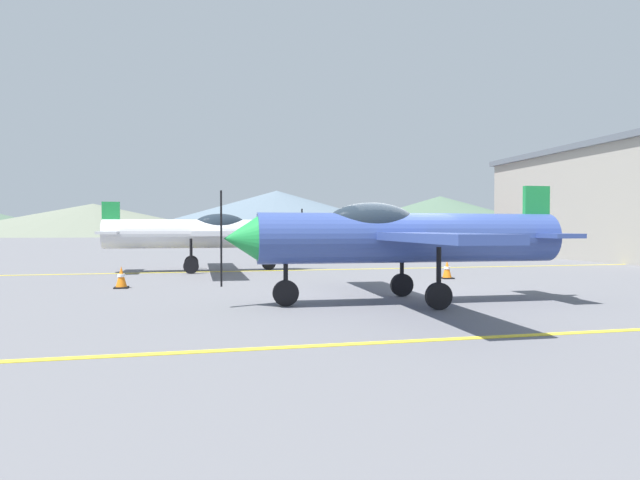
{
  "coord_description": "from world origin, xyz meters",
  "views": [
    {
      "loc": [
        -4.47,
        -11.61,
        1.6
      ],
      "look_at": [
        -0.43,
        6.0,
        1.2
      ],
      "focal_mm": 30.17,
      "sensor_mm": 36.0,
      "label": 1
    }
  ],
  "objects_px": {
    "airplane_near": "(398,236)",
    "car_sedan": "(426,240)",
    "airplane_mid": "(204,233)",
    "traffic_cone_front": "(447,270)",
    "traffic_cone_side": "(121,277)"
  },
  "relations": [
    {
      "from": "airplane_mid",
      "to": "traffic_cone_front",
      "type": "xyz_separation_m",
      "value": [
        7.44,
        -4.75,
        -1.14
      ]
    },
    {
      "from": "airplane_mid",
      "to": "car_sedan",
      "type": "distance_m",
      "value": 17.5
    },
    {
      "from": "airplane_mid",
      "to": "traffic_cone_front",
      "type": "distance_m",
      "value": 8.91
    },
    {
      "from": "airplane_mid",
      "to": "traffic_cone_front",
      "type": "height_order",
      "value": "airplane_mid"
    },
    {
      "from": "airplane_near",
      "to": "car_sedan",
      "type": "bearing_deg",
      "value": 64.34
    },
    {
      "from": "car_sedan",
      "to": "airplane_mid",
      "type": "bearing_deg",
      "value": -141.7
    },
    {
      "from": "traffic_cone_front",
      "to": "traffic_cone_side",
      "type": "height_order",
      "value": "same"
    },
    {
      "from": "traffic_cone_front",
      "to": "car_sedan",
      "type": "bearing_deg",
      "value": 68.07
    },
    {
      "from": "airplane_near",
      "to": "airplane_mid",
      "type": "xyz_separation_m",
      "value": [
        -3.9,
        9.61,
        0.0
      ]
    },
    {
      "from": "airplane_near",
      "to": "traffic_cone_side",
      "type": "relative_size",
      "value": 14.36
    },
    {
      "from": "car_sedan",
      "to": "traffic_cone_front",
      "type": "distance_m",
      "value": 16.82
    },
    {
      "from": "airplane_near",
      "to": "car_sedan",
      "type": "height_order",
      "value": "airplane_near"
    },
    {
      "from": "airplane_near",
      "to": "car_sedan",
      "type": "distance_m",
      "value": 22.69
    },
    {
      "from": "airplane_near",
      "to": "traffic_cone_side",
      "type": "height_order",
      "value": "airplane_near"
    },
    {
      "from": "traffic_cone_front",
      "to": "traffic_cone_side",
      "type": "distance_m",
      "value": 9.69
    }
  ]
}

